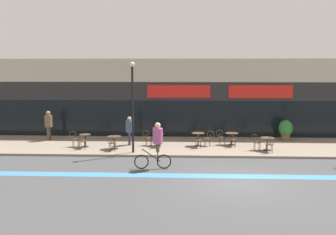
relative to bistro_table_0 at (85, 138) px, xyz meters
The scene contains 26 objects.
ground_plane 10.28m from the bistro_table_0, 38.94° to the right, with size 120.00×120.00×0.00m, color #424244.
sidewalk_slab 8.04m from the bistro_table_0, ahead, with size 40.00×5.50×0.12m, color gray.
storefront_facade 9.90m from the bistro_table_0, 34.65° to the left, with size 40.00×4.06×5.24m.
bike_lane_stripe 9.64m from the bistro_table_0, 33.97° to the right, with size 36.00×0.70×0.01m, color #3D7AB7.
bistro_table_0 is the anchor object (origin of this frame).
bistro_table_1 1.85m from the bistro_table_0, 15.23° to the right, with size 0.77×0.77×0.72m.
bistro_table_2 4.22m from the bistro_table_0, ahead, with size 0.65×0.65×0.70m.
bistro_table_3 6.55m from the bistro_table_0, ahead, with size 0.76×0.76×0.77m.
bistro_table_4 8.58m from the bistro_table_0, ahead, with size 0.77×0.77×0.72m.
bistro_table_5 10.33m from the bistro_table_0, ahead, with size 0.78×0.78×0.71m.
cafe_chair_0_near 0.63m from the bistro_table_0, 90.15° to the right, with size 0.41×0.58×0.90m.
cafe_chair_0_side 0.63m from the bistro_table_0, behind, with size 0.59×0.43×0.90m.
cafe_chair_1_near 2.10m from the bistro_table_0, 31.99° to the right, with size 0.42×0.59×0.90m.
cafe_chair_2_near 4.20m from the bistro_table_0, ahead, with size 0.45×0.60×0.90m.
cafe_chair_2_side 3.61m from the bistro_table_0, ahead, with size 0.60×0.45×0.90m.
cafe_chair_3_near 6.53m from the bistro_table_0, ahead, with size 0.40×0.57×0.90m.
cafe_chair_3_side 7.18m from the bistro_table_0, ahead, with size 0.60×0.45×0.90m.
cafe_chair_4_near 8.53m from the bistro_table_0, ahead, with size 0.43×0.59×0.90m.
cafe_chair_4_side 7.96m from the bistro_table_0, ahead, with size 0.60×0.45×0.90m.
cafe_chair_5_near 10.38m from the bistro_table_0, ahead, with size 0.41×0.58×0.90m.
cafe_chair_5_side 9.70m from the bistro_table_0, ahead, with size 0.58×0.42×0.90m.
planter_pot 12.31m from the bistro_table_0, 11.61° to the left, with size 0.86×0.86×1.29m.
lamp_post 4.00m from the bistro_table_0, 24.58° to the right, with size 0.26×0.26×4.86m.
cyclist_1 6.19m from the bistro_table_0, 43.61° to the right, with size 1.73×0.55×2.18m.
pedestrian_near_end 2.62m from the bistro_table_0, 15.04° to the left, with size 0.48×0.48×1.69m.
pedestrian_far_end 3.46m from the bistro_table_0, 145.28° to the left, with size 0.54×0.54×1.86m.
Camera 1 is at (-2.20, -15.62, 4.76)m, focal length 42.00 mm.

